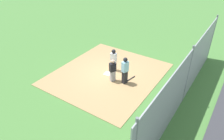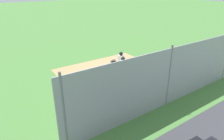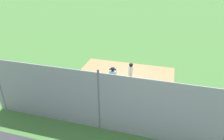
% 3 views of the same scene
% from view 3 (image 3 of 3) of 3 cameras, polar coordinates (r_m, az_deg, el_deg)
% --- Properties ---
extents(ground_plane, '(140.00, 140.00, 0.00)m').
position_cam_3_polar(ground_plane, '(15.16, 2.71, -3.12)').
color(ground_plane, '#477A38').
extents(dirt_infield, '(7.20, 6.40, 0.03)m').
position_cam_3_polar(dirt_infield, '(15.15, 2.72, -3.07)').
color(dirt_infield, '#A88456').
rests_on(dirt_infield, ground_plane).
extents(home_plate, '(0.49, 0.49, 0.02)m').
position_cam_3_polar(home_plate, '(15.14, 2.72, -2.99)').
color(home_plate, white).
rests_on(home_plate, dirt_infield).
extents(catcher, '(0.46, 0.41, 1.49)m').
position_cam_3_polar(catcher, '(14.27, 0.22, -1.48)').
color(catcher, '#9E9EA3').
rests_on(catcher, dirt_infield).
extents(umpire, '(0.44, 0.36, 1.75)m').
position_cam_3_polar(umpire, '(13.52, 0.22, -2.42)').
color(umpire, black).
rests_on(umpire, dirt_infield).
extents(runner, '(0.28, 0.39, 1.54)m').
position_cam_3_polar(runner, '(14.57, 5.07, -0.52)').
color(runner, silver).
rests_on(runner, dirt_infield).
extents(baseball_bat, '(0.80, 0.21, 0.06)m').
position_cam_3_polar(baseball_bat, '(13.75, 2.37, -6.23)').
color(baseball_bat, black).
rests_on(baseball_bat, dirt_infield).
extents(backstop_fence, '(12.00, 0.10, 3.35)m').
position_cam_3_polar(backstop_fence, '(10.27, -3.52, -8.62)').
color(backstop_fence, '#93999E').
rests_on(backstop_fence, ground_plane).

